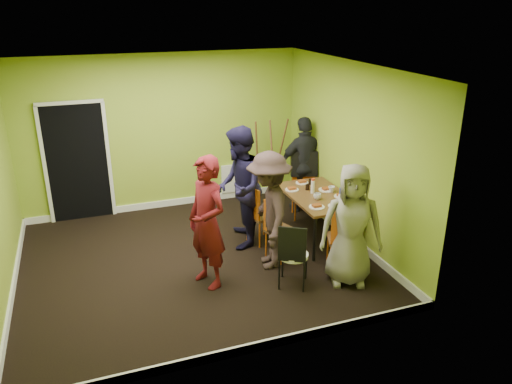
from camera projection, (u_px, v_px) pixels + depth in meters
The scene contains 28 objects.
ground at pixel (196, 260), 7.43m from camera, with size 5.00×5.00×0.00m, color black.
room_walls at pixel (191, 198), 7.10m from camera, with size 5.04×4.54×2.82m.
dining_table at pixel (318, 198), 7.90m from camera, with size 0.90×1.50×0.75m.
chair_left_far at pixel (258, 211), 7.79m from camera, with size 0.49×0.49×0.96m.
chair_left_near at pixel (278, 227), 7.29m from camera, with size 0.50×0.50×0.94m.
chair_back_end at pixel (304, 171), 8.82m from camera, with size 0.60×0.66×1.14m.
chair_front_end at pixel (344, 235), 6.94m from camera, with size 0.54×0.54×1.01m.
chair_bentwood at pixel (293, 253), 6.57m from camera, with size 0.50×0.50×0.94m.
easel at pixel (270, 163), 9.24m from camera, with size 0.65×0.61×1.63m.
plate_near_left at pixel (292, 190), 8.07m from camera, with size 0.22×0.22×0.01m, color white.
plate_near_right at pixel (317, 207), 7.39m from camera, with size 0.23×0.23×0.01m, color white.
plate_far_back at pixel (302, 183), 8.38m from camera, with size 0.21×0.21×0.01m, color white.
plate_far_front at pixel (335, 206), 7.44m from camera, with size 0.21×0.21×0.01m, color white.
plate_wall_back at pixel (326, 190), 8.06m from camera, with size 0.25×0.25×0.01m, color white.
plate_wall_front at pixel (341, 196), 7.79m from camera, with size 0.23×0.23×0.01m, color white.
thermos at pixel (313, 187), 7.91m from camera, with size 0.06×0.06×0.21m, color white.
blue_bottle at pixel (342, 194), 7.65m from camera, with size 0.08×0.08×0.19m, color #172EAE.
orange_bottle at pixel (312, 188), 8.06m from camera, with size 0.03×0.03×0.08m, color orange.
glass_mid at pixel (307, 187), 8.06m from camera, with size 0.07×0.07×0.09m, color black.
glass_back at pixel (310, 182), 8.31m from camera, with size 0.06×0.06×0.09m, color black.
glass_front at pixel (344, 201), 7.50m from camera, with size 0.07×0.07×0.10m, color black.
cup_a at pixel (317, 196), 7.68m from camera, with size 0.12×0.12×0.09m, color white.
cup_b at pixel (332, 189), 7.96m from camera, with size 0.11×0.11×0.10m, color white.
person_standing at pixel (207, 223), 6.52m from camera, with size 0.66×0.43×1.81m, color #5B0F15.
person_left_far at pixel (239, 188), 7.61m from camera, with size 0.92×0.72×1.89m, color black.
person_left_near at pixel (269, 211), 7.01m from camera, with size 1.11×0.64×1.71m, color #302220.
person_back_end at pixel (304, 165), 8.92m from camera, with size 1.02×0.42×1.74m, color black.
person_front_end at pixel (351, 225), 6.59m from camera, with size 0.83×0.54×1.69m, color gray.
Camera 1 is at (-1.41, -6.47, 3.63)m, focal length 35.00 mm.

